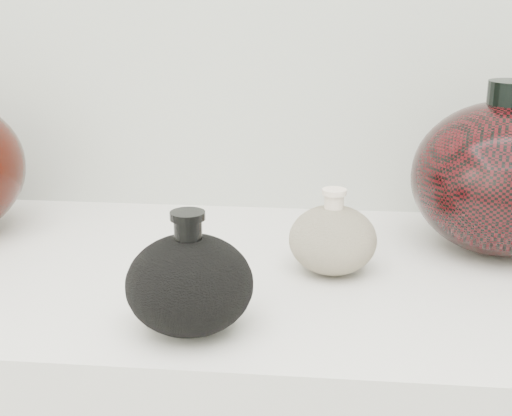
# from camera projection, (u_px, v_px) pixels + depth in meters

# --- Properties ---
(black_gourd_vase) EXTENTS (0.15, 0.15, 0.13)m
(black_gourd_vase) POSITION_uv_depth(u_px,v_px,m) (190.00, 283.00, 0.72)
(black_gourd_vase) COLOR black
(black_gourd_vase) RESTS_ON display_counter
(cream_gourd_vase) EXTENTS (0.13, 0.13, 0.11)m
(cream_gourd_vase) POSITION_uv_depth(u_px,v_px,m) (333.00, 239.00, 0.86)
(cream_gourd_vase) COLOR beige
(cream_gourd_vase) RESTS_ON display_counter
(right_round_pot) EXTENTS (0.28, 0.28, 0.22)m
(right_round_pot) POSITION_uv_depth(u_px,v_px,m) (503.00, 177.00, 0.92)
(right_round_pot) COLOR black
(right_round_pot) RESTS_ON display_counter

